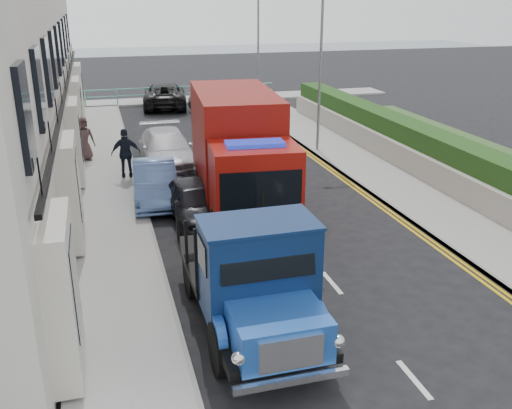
% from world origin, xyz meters
% --- Properties ---
extents(ground, '(120.00, 120.00, 0.00)m').
position_xyz_m(ground, '(0.00, 0.00, 0.00)').
color(ground, black).
rests_on(ground, ground).
extents(pavement_west, '(2.40, 38.00, 0.12)m').
position_xyz_m(pavement_west, '(-5.20, 9.00, 0.06)').
color(pavement_west, gray).
rests_on(pavement_west, ground).
extents(pavement_east, '(2.60, 38.00, 0.12)m').
position_xyz_m(pavement_east, '(5.30, 9.00, 0.06)').
color(pavement_east, gray).
rests_on(pavement_east, ground).
extents(promenade, '(30.00, 2.50, 0.12)m').
position_xyz_m(promenade, '(0.00, 29.00, 0.06)').
color(promenade, gray).
rests_on(promenade, ground).
extents(sea_plane, '(120.00, 120.00, 0.00)m').
position_xyz_m(sea_plane, '(0.00, 60.00, 0.00)').
color(sea_plane, slate).
rests_on(sea_plane, ground).
extents(garden_east, '(1.45, 28.00, 1.75)m').
position_xyz_m(garden_east, '(7.21, 9.00, 0.90)').
color(garden_east, '#B2AD9E').
rests_on(garden_east, ground).
extents(seafront_railing, '(13.00, 0.08, 1.11)m').
position_xyz_m(seafront_railing, '(0.00, 28.20, 0.58)').
color(seafront_railing, '#59B2A5').
rests_on(seafront_railing, ground).
extents(lamp_mid, '(1.23, 0.18, 7.00)m').
position_xyz_m(lamp_mid, '(4.18, 14.00, 4.00)').
color(lamp_mid, slate).
rests_on(lamp_mid, ground).
extents(lamp_far, '(1.23, 0.18, 7.00)m').
position_xyz_m(lamp_far, '(4.18, 24.00, 4.00)').
color(lamp_far, slate).
rests_on(lamp_far, ground).
extents(bedford_lorry, '(2.35, 5.75, 2.70)m').
position_xyz_m(bedford_lorry, '(-2.51, 0.16, 1.24)').
color(bedford_lorry, black).
rests_on(bedford_lorry, ground).
extents(red_lorry, '(3.12, 7.53, 3.85)m').
position_xyz_m(red_lorry, '(-0.96, 7.83, 2.05)').
color(red_lorry, black).
rests_on(red_lorry, ground).
extents(parked_car_front, '(1.89, 4.08, 1.35)m').
position_xyz_m(parked_car_front, '(-2.60, 7.00, 0.68)').
color(parked_car_front, black).
rests_on(parked_car_front, ground).
extents(parked_car_mid, '(1.70, 4.26, 1.38)m').
position_xyz_m(parked_car_mid, '(-3.60, 9.36, 0.69)').
color(parked_car_mid, '#5374B2').
rests_on(parked_car_mid, ground).
extents(parked_car_rear, '(2.16, 5.19, 1.50)m').
position_xyz_m(parked_car_rear, '(-2.67, 13.50, 0.75)').
color(parked_car_rear, silver).
rests_on(parked_car_rear, ground).
extents(seafront_car_left, '(3.26, 5.90, 1.56)m').
position_xyz_m(seafront_car_left, '(-1.07, 27.00, 0.78)').
color(seafront_car_left, black).
rests_on(seafront_car_left, ground).
extents(seafront_car_right, '(3.01, 4.77, 1.51)m').
position_xyz_m(seafront_car_right, '(1.47, 23.37, 0.76)').
color(seafront_car_right, '#B4B3B8').
rests_on(seafront_car_right, ground).
extents(pedestrian_west_near, '(1.15, 0.52, 1.92)m').
position_xyz_m(pedestrian_west_near, '(-4.40, 12.05, 1.08)').
color(pedestrian_west_near, black).
rests_on(pedestrian_west_near, pavement_west).
extents(pedestrian_west_far, '(1.02, 0.78, 1.88)m').
position_xyz_m(pedestrian_west_far, '(-6.00, 15.03, 1.06)').
color(pedestrian_west_far, '#3D2C2C').
rests_on(pedestrian_west_far, pavement_west).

